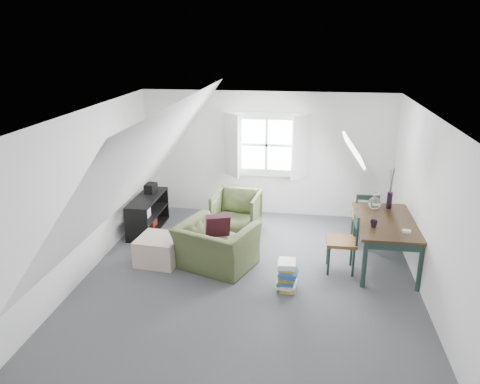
% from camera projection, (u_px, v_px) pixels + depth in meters
% --- Properties ---
extents(floor, '(5.50, 5.50, 0.00)m').
position_uv_depth(floor, '(249.00, 276.00, 7.20)').
color(floor, '#46474B').
rests_on(floor, ground).
extents(ceiling, '(5.50, 5.50, 0.00)m').
position_uv_depth(ceiling, '(251.00, 114.00, 6.40)').
color(ceiling, white).
rests_on(ceiling, wall_back).
extents(wall_back, '(5.00, 0.00, 5.00)m').
position_uv_depth(wall_back, '(266.00, 154.00, 9.38)').
color(wall_back, white).
rests_on(wall_back, ground).
extents(wall_front, '(5.00, 0.00, 5.00)m').
position_uv_depth(wall_front, '(213.00, 302.00, 4.22)').
color(wall_front, white).
rests_on(wall_front, ground).
extents(wall_left, '(0.00, 5.50, 5.50)m').
position_uv_depth(wall_left, '(88.00, 192.00, 7.13)').
color(wall_left, white).
rests_on(wall_left, ground).
extents(wall_right, '(0.00, 5.50, 5.50)m').
position_uv_depth(wall_right, '(429.00, 209.00, 6.46)').
color(wall_right, white).
rests_on(wall_right, ground).
extents(slope_left, '(3.19, 5.50, 4.48)m').
position_uv_depth(slope_left, '(145.00, 161.00, 6.84)').
color(slope_left, white).
rests_on(slope_left, wall_left).
extents(slope_right, '(3.19, 5.50, 4.48)m').
position_uv_depth(slope_right, '(362.00, 170.00, 6.42)').
color(slope_right, white).
rests_on(slope_right, wall_right).
extents(dormer_window, '(1.71, 0.35, 1.30)m').
position_uv_depth(dormer_window, '(266.00, 145.00, 9.24)').
color(dormer_window, white).
rests_on(dormer_window, wall_back).
extents(skylight, '(0.35, 0.75, 0.47)m').
position_uv_depth(skylight, '(354.00, 150.00, 7.65)').
color(skylight, white).
rests_on(skylight, slope_right).
extents(armchair_near, '(1.40, 1.32, 0.73)m').
position_uv_depth(armchair_near, '(217.00, 267.00, 7.49)').
color(armchair_near, '#414B29').
rests_on(armchair_near, floor).
extents(armchair_far, '(0.91, 0.93, 0.77)m').
position_uv_depth(armchair_far, '(236.00, 231.00, 8.86)').
color(armchair_far, '#414B29').
rests_on(armchair_far, floor).
extents(throw_pillow, '(0.44, 0.34, 0.40)m').
position_uv_depth(throw_pillow, '(218.00, 225.00, 7.42)').
color(throw_pillow, '#390F1E').
rests_on(throw_pillow, armchair_near).
extents(ottoman, '(0.71, 0.71, 0.43)m').
position_uv_depth(ottoman, '(159.00, 250.00, 7.60)').
color(ottoman, '#B79F8E').
rests_on(ottoman, floor).
extents(dining_table, '(0.95, 1.59, 0.79)m').
position_uv_depth(dining_table, '(387.00, 227.00, 7.30)').
color(dining_table, black).
rests_on(dining_table, floor).
extents(demijohn, '(0.21, 0.21, 0.29)m').
position_uv_depth(demijohn, '(375.00, 203.00, 7.67)').
color(demijohn, silver).
rests_on(demijohn, dining_table).
extents(vase_twigs, '(0.09, 0.10, 0.69)m').
position_uv_depth(vase_twigs, '(389.00, 199.00, 7.72)').
color(vase_twigs, black).
rests_on(vase_twigs, dining_table).
extents(cup, '(0.13, 0.13, 0.10)m').
position_uv_depth(cup, '(373.00, 227.00, 7.02)').
color(cup, black).
rests_on(cup, dining_table).
extents(paper_box, '(0.13, 0.10, 0.04)m').
position_uv_depth(paper_box, '(407.00, 231.00, 6.82)').
color(paper_box, white).
rests_on(paper_box, dining_table).
extents(dining_chair_far, '(0.45, 0.45, 0.95)m').
position_uv_depth(dining_chair_far, '(365.00, 216.00, 8.24)').
color(dining_chair_far, brown).
rests_on(dining_chair_far, floor).
extents(dining_chair_near, '(0.46, 0.46, 0.98)m').
position_uv_depth(dining_chair_near, '(344.00, 241.00, 7.23)').
color(dining_chair_near, brown).
rests_on(dining_chair_near, floor).
extents(media_shelf, '(0.43, 1.28, 0.66)m').
position_uv_depth(media_shelf, '(147.00, 216.00, 8.79)').
color(media_shelf, black).
rests_on(media_shelf, floor).
extents(electronics_box, '(0.21, 0.27, 0.20)m').
position_uv_depth(electronics_box, '(151.00, 189.00, 8.92)').
color(electronics_box, black).
rests_on(electronics_box, media_shelf).
extents(magazine_stack, '(0.33, 0.39, 0.44)m').
position_uv_depth(magazine_stack, '(287.00, 275.00, 6.78)').
color(magazine_stack, '#B29933').
rests_on(magazine_stack, floor).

